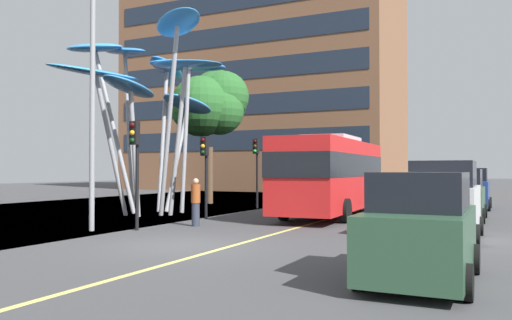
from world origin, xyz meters
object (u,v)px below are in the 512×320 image
(traffic_light_kerb_near, at_px, (135,151))
(street_lamp, at_px, (98,67))
(red_bus, at_px, (332,172))
(car_parked_far, at_px, (459,196))
(leaf_sculpture, at_px, (153,79))
(traffic_light_kerb_far, at_px, (205,159))
(car_parked_near, at_px, (421,230))
(car_side_street, at_px, (470,190))
(pedestrian, at_px, (196,202))
(traffic_light_island_mid, at_px, (256,158))
(car_parked_mid, at_px, (444,202))

(traffic_light_kerb_near, distance_m, street_lamp, 3.12)
(red_bus, xyz_separation_m, car_parked_far, (5.27, 0.68, -0.97))
(red_bus, bearing_deg, car_parked_far, 7.32)
(red_bus, height_order, leaf_sculpture, leaf_sculpture)
(leaf_sculpture, xyz_separation_m, traffic_light_kerb_far, (3.58, -1.14, -3.91))
(red_bus, bearing_deg, traffic_light_kerb_far, -142.94)
(traffic_light_kerb_far, bearing_deg, red_bus, 37.06)
(traffic_light_kerb_far, bearing_deg, car_parked_near, -41.54)
(leaf_sculpture, xyz_separation_m, traffic_light_kerb_near, (3.72, -5.94, -3.73))
(car_parked_far, bearing_deg, traffic_light_kerb_far, -157.27)
(traffic_light_kerb_near, bearing_deg, red_bus, 61.83)
(street_lamp, bearing_deg, red_bus, 58.68)
(car_side_street, bearing_deg, traffic_light_kerb_far, -132.73)
(red_bus, bearing_deg, leaf_sculpture, -164.21)
(car_parked_far, bearing_deg, pedestrian, -141.37)
(pedestrian, bearing_deg, traffic_light_kerb_far, 114.86)
(car_side_street, distance_m, pedestrian, 15.93)
(street_lamp, bearing_deg, traffic_light_island_mid, 88.06)
(car_parked_near, relative_size, car_parked_mid, 0.93)
(traffic_light_island_mid, distance_m, car_side_street, 11.45)
(traffic_light_kerb_far, relative_size, pedestrian, 1.97)
(red_bus, xyz_separation_m, car_parked_near, (5.55, -12.39, -1.00))
(leaf_sculpture, bearing_deg, car_parked_mid, -14.68)
(car_parked_near, distance_m, pedestrian, 10.81)
(car_parked_mid, bearing_deg, traffic_light_island_mid, 140.64)
(street_lamp, bearing_deg, traffic_light_kerb_far, 80.83)
(red_bus, distance_m, street_lamp, 11.07)
(pedestrian, bearing_deg, traffic_light_kerb_near, -118.37)
(traffic_light_kerb_far, bearing_deg, street_lamp, -99.17)
(leaf_sculpture, height_order, traffic_light_kerb_far, leaf_sculpture)
(traffic_light_island_mid, bearing_deg, street_lamp, -91.94)
(traffic_light_island_mid, distance_m, car_parked_near, 18.51)
(car_side_street, xyz_separation_m, street_lamp, (-10.75, -16.18, 4.54))
(car_parked_near, relative_size, car_side_street, 0.98)
(car_side_street, height_order, street_lamp, street_lamp)
(car_parked_near, bearing_deg, car_parked_mid, 92.05)
(car_parked_mid, bearing_deg, red_bus, 132.40)
(car_parked_mid, relative_size, street_lamp, 0.46)
(traffic_light_island_mid, xyz_separation_m, pedestrian, (1.76, -8.84, -1.82))
(street_lamp, bearing_deg, leaf_sculpture, 112.06)
(car_side_street, xyz_separation_m, pedestrian, (-8.60, -13.40, -0.13))
(leaf_sculpture, xyz_separation_m, pedestrian, (4.84, -3.86, -5.54))
(leaf_sculpture, height_order, car_side_street, leaf_sculpture)
(red_bus, bearing_deg, traffic_light_island_mid, 152.04)
(traffic_light_kerb_near, xyz_separation_m, traffic_light_island_mid, (-0.64, 10.91, 0.00))
(traffic_light_kerb_near, xyz_separation_m, car_parked_far, (9.68, 8.91, -1.72))
(traffic_light_kerb_far, relative_size, street_lamp, 0.39)
(traffic_light_kerb_near, xyz_separation_m, car_parked_mid, (9.73, 2.41, -1.61))
(traffic_light_kerb_far, bearing_deg, pedestrian, -65.14)
(traffic_light_kerb_near, xyz_separation_m, car_parked_near, (9.96, -4.15, -1.75))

